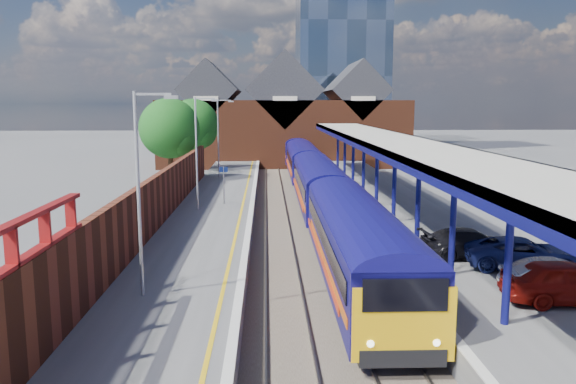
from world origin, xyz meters
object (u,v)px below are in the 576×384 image
train (310,169)px  parked_car_red (569,282)px  platform_sign (224,179)px  parked_car_blue (523,253)px  lamp_post_c (199,146)px  lamp_post_b (142,182)px  lamp_post_d (220,133)px  parked_car_silver (561,281)px  parked_car_dark (470,243)px

train → parked_car_red: train is taller
platform_sign → parked_car_blue: 20.22m
lamp_post_c → platform_sign: bearing=55.7°
lamp_post_b → platform_sign: 18.20m
lamp_post_c → lamp_post_d: 16.00m
lamp_post_d → parked_car_silver: size_ratio=1.78×
lamp_post_b → parked_car_dark: lamp_post_b is taller
parked_car_silver → train: bearing=23.6°
parked_car_red → parked_car_silver: parked_car_red is taller
lamp_post_d → parked_car_blue: lamp_post_d is taller
parked_car_silver → parked_car_dark: 5.43m
parked_car_silver → parked_car_dark: parked_car_silver is taller
parked_car_red → parked_car_dark: (-1.25, 5.69, -0.10)m
train → lamp_post_c: bearing=-122.9°
lamp_post_c → parked_car_red: size_ratio=1.63×
platform_sign → parked_car_silver: 22.87m
train → parked_car_red: 30.12m
train → lamp_post_b: size_ratio=9.42×
platform_sign → lamp_post_d: bearing=95.6°
lamp_post_b → lamp_post_d: size_ratio=1.00×
parked_car_red → train: bearing=15.3°
parked_car_red → platform_sign: bearing=36.7°
lamp_post_d → train: bearing=-26.2°
lamp_post_c → platform_sign: 3.34m
parked_car_dark → lamp_post_d: bearing=22.2°
train → platform_sign: (-6.49, -10.14, 0.57)m
platform_sign → parked_car_silver: (12.83, -18.91, -1.04)m
train → parked_car_red: size_ratio=15.34×
lamp_post_b → parked_car_blue: size_ratio=1.56×
lamp_post_c → parked_car_red: lamp_post_c is taller
train → parked_car_dark: train is taller
parked_car_silver → parked_car_blue: 3.60m
lamp_post_b → parked_car_red: bearing=-5.2°
lamp_post_c → parked_car_silver: lamp_post_c is taller
lamp_post_c → parked_car_blue: 19.99m
parked_car_red → parked_car_silver: bearing=8.1°
platform_sign → parked_car_blue: (13.15, -15.32, -1.07)m
train → lamp_post_c: lamp_post_c is taller
lamp_post_b → lamp_post_d: 32.00m
lamp_post_b → platform_sign: lamp_post_b is taller
parked_car_dark → parked_car_blue: (1.55, -1.71, -0.00)m
lamp_post_c → parked_car_silver: 22.32m
train → lamp_post_c: (-7.86, -12.14, 2.87)m
lamp_post_b → lamp_post_c: size_ratio=1.00×
train → parked_car_dark: (5.11, -23.75, -0.49)m
parked_car_red → parked_car_blue: parked_car_red is taller
lamp_post_b → lamp_post_c: same height
train → parked_car_blue: (6.66, -25.46, -0.50)m
platform_sign → parked_car_silver: size_ratio=0.64×
lamp_post_d → parked_car_blue: 32.89m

